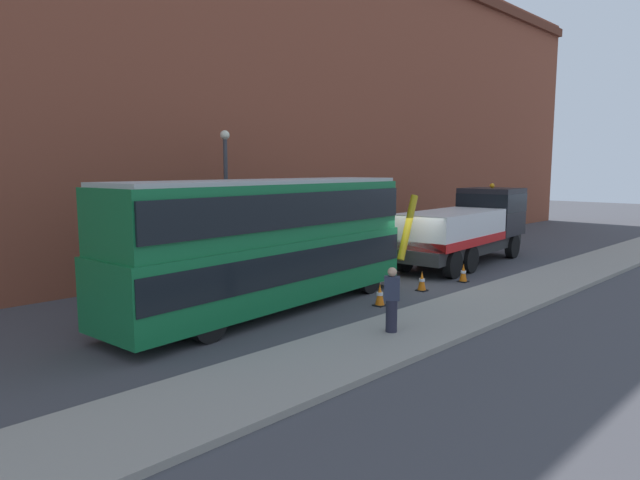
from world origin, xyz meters
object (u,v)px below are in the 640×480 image
(traffic_cone_near_bus, at_px, (380,295))
(street_lamp, at_px, (226,193))
(recovery_tow_truck, at_px, (468,226))
(pedestrian_onlooker, at_px, (392,300))
(double_decker_bus, at_px, (269,239))
(traffic_cone_near_truck, at_px, (463,273))
(traffic_cone_midway, at_px, (422,282))

(traffic_cone_near_bus, distance_m, street_lamp, 7.42)
(recovery_tow_truck, height_order, pedestrian_onlooker, recovery_tow_truck)
(pedestrian_onlooker, bearing_deg, recovery_tow_truck, -16.02)
(street_lamp, bearing_deg, pedestrian_onlooker, -97.90)
(recovery_tow_truck, relative_size, double_decker_bus, 0.91)
(traffic_cone_near_bus, relative_size, traffic_cone_near_truck, 1.00)
(double_decker_bus, xyz_separation_m, traffic_cone_near_bus, (2.83, -2.12, -1.89))
(pedestrian_onlooker, xyz_separation_m, traffic_cone_midway, (5.19, 2.59, -0.64))
(pedestrian_onlooker, distance_m, traffic_cone_near_bus, 3.39)
(traffic_cone_midway, height_order, street_lamp, street_lamp)
(recovery_tow_truck, distance_m, traffic_cone_near_truck, 4.71)
(traffic_cone_midway, xyz_separation_m, street_lamp, (-3.96, 6.34, 3.13))
(street_lamp, bearing_deg, traffic_cone_near_bus, -80.02)
(recovery_tow_truck, distance_m, street_lamp, 11.42)
(recovery_tow_truck, bearing_deg, double_decker_bus, 174.77)
(double_decker_bus, xyz_separation_m, street_lamp, (1.66, 4.51, 1.24))
(traffic_cone_near_truck, bearing_deg, traffic_cone_near_bus, -179.55)
(pedestrian_onlooker, bearing_deg, double_decker_bus, 58.42)
(recovery_tow_truck, xyz_separation_m, pedestrian_onlooker, (-11.61, -4.46, -0.77))
(recovery_tow_truck, height_order, traffic_cone_midway, recovery_tow_truck)
(traffic_cone_near_truck, xyz_separation_m, street_lamp, (-6.41, 6.58, 3.13))
(traffic_cone_near_bus, bearing_deg, recovery_tow_truck, 13.23)
(recovery_tow_truck, bearing_deg, traffic_cone_near_bus, -172.21)
(recovery_tow_truck, bearing_deg, street_lamp, 151.28)
(recovery_tow_truck, height_order, street_lamp, street_lamp)
(pedestrian_onlooker, bearing_deg, street_lamp, 45.06)
(recovery_tow_truck, bearing_deg, pedestrian_onlooker, -164.42)
(pedestrian_onlooker, height_order, traffic_cone_near_truck, pedestrian_onlooker)
(double_decker_bus, bearing_deg, street_lamp, 64.32)
(double_decker_bus, height_order, traffic_cone_near_bus, double_decker_bus)
(traffic_cone_midway, bearing_deg, recovery_tow_truck, 16.30)
(double_decker_bus, distance_m, traffic_cone_near_bus, 4.01)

